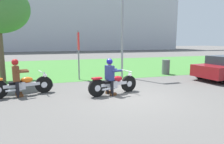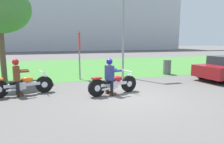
# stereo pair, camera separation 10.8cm
# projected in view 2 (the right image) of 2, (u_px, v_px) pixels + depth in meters

# --- Properties ---
(ground) EXTENTS (120.00, 120.00, 0.00)m
(ground) POSITION_uv_depth(u_px,v_px,m) (130.00, 97.00, 7.28)
(ground) COLOR #565451
(grass_verge) EXTENTS (60.00, 12.00, 0.01)m
(grass_verge) POSITION_uv_depth(u_px,v_px,m) (87.00, 66.00, 16.14)
(grass_verge) COLOR #3D7533
(grass_verge) RESTS_ON ground
(stadium_facade) EXTENTS (58.80, 8.00, 16.59)m
(stadium_facade) POSITION_uv_depth(u_px,v_px,m) (48.00, 10.00, 40.76)
(stadium_facade) COLOR silver
(stadium_facade) RESTS_ON ground
(motorcycle_lead) EXTENTS (2.10, 0.78, 0.89)m
(motorcycle_lead) POSITION_uv_depth(u_px,v_px,m) (114.00, 84.00, 7.67)
(motorcycle_lead) COLOR black
(motorcycle_lead) RESTS_ON ground
(rider_lead) EXTENTS (0.62, 0.55, 1.42)m
(rider_lead) POSITION_uv_depth(u_px,v_px,m) (110.00, 74.00, 7.52)
(rider_lead) COLOR black
(rider_lead) RESTS_ON ground
(motorcycle_follow) EXTENTS (2.24, 0.82, 0.89)m
(motorcycle_follow) POSITION_uv_depth(u_px,v_px,m) (23.00, 85.00, 7.50)
(motorcycle_follow) COLOR black
(motorcycle_follow) RESTS_ON ground
(rider_follow) EXTENTS (0.62, 0.55, 1.42)m
(rider_follow) POSITION_uv_depth(u_px,v_px,m) (17.00, 74.00, 7.35)
(rider_follow) COLOR black
(rider_follow) RESTS_ON ground
(streetlight_pole) EXTENTS (0.96, 0.20, 5.59)m
(streetlight_pole) POSITION_uv_depth(u_px,v_px,m) (125.00, 14.00, 10.73)
(streetlight_pole) COLOR gray
(streetlight_pole) RESTS_ON ground
(trash_can) EXTENTS (0.47, 0.47, 0.91)m
(trash_can) POSITION_uv_depth(u_px,v_px,m) (167.00, 67.00, 12.17)
(trash_can) COLOR #595E5B
(trash_can) RESTS_ON ground
(sign_banner) EXTENTS (0.08, 0.60, 2.60)m
(sign_banner) POSITION_uv_depth(u_px,v_px,m) (79.00, 48.00, 10.35)
(sign_banner) COLOR gray
(sign_banner) RESTS_ON ground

